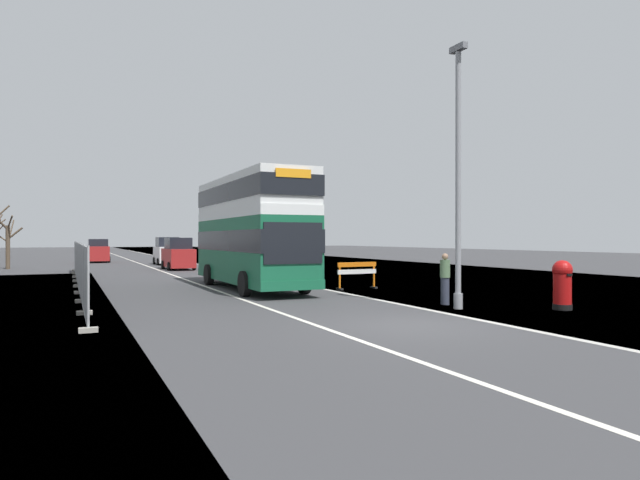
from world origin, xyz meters
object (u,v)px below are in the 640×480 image
Objects in this scene: car_oncoming_near at (178,255)px; pedestrian_at_kerb at (445,279)px; red_pillar_postbox at (562,283)px; roadworks_barrier at (357,272)px; lamppost_foreground at (458,184)px; car_receding_mid at (167,252)px; double_decker_bus at (251,230)px; car_receding_far at (98,251)px.

car_oncoming_near is 2.57× the size of pedestrian_at_kerb.
roadworks_barrier is at bearing 105.88° from red_pillar_postbox.
lamppost_foreground reaches higher than car_receding_mid.
double_decker_bus reaches higher than pedestrian_at_kerb.
car_oncoming_near is 25.96m from pedestrian_at_kerb.
roadworks_barrier is 1.12× the size of pedestrian_at_kerb.
car_receding_far is (-4.73, 15.22, -0.04)m from car_oncoming_near.
lamppost_foreground reaches higher than pedestrian_at_kerb.
car_receding_mid reaches higher than red_pillar_postbox.
pedestrian_at_kerb is (4.40, -25.58, -0.19)m from car_oncoming_near.
pedestrian_at_kerb is (0.31, 1.09, -3.12)m from lamppost_foreground.
double_decker_bus is 5.11m from roadworks_barrier.
lamppost_foreground is (3.90, -9.62, 1.35)m from double_decker_bus.
double_decker_bus is 9.67m from pedestrian_at_kerb.
pedestrian_at_kerb is at bearing -90.16° from roadworks_barrier.
roadworks_barrier is (0.33, 7.45, -3.22)m from lamppost_foreground.
pedestrian_at_kerb is at bearing -80.24° from car_oncoming_near.
car_receding_far is at bearing 125.61° from car_receding_mid.
car_receding_far is at bearing 98.67° from double_decker_bus.
car_receding_mid is (0.29, 25.00, -1.55)m from double_decker_bus.
pedestrian_at_kerb is at bearing -63.70° from double_decker_bus.
lamppost_foreground reaches higher than roadworks_barrier.
car_oncoming_near is at bearing -72.73° from car_receding_far.
double_decker_bus reaches higher than car_oncoming_near.
double_decker_bus is 5.84× the size of pedestrian_at_kerb.
car_receding_far is at bearing 102.62° from pedestrian_at_kerb.
lamppost_foreground is at bearing -106.04° from pedestrian_at_kerb.
car_receding_mid is 2.20× the size of pedestrian_at_kerb.
pedestrian_at_kerb is at bearing 134.41° from red_pillar_postbox.
car_oncoming_near is at bearing 90.63° from double_decker_bus.
pedestrian_at_kerb is (-0.02, -6.35, 0.10)m from roadworks_barrier.
roadworks_barrier is 27.45m from car_receding_mid.
double_decker_bus is 6.50× the size of red_pillar_postbox.
pedestrian_at_kerb is (-2.57, 2.63, 0.02)m from red_pillar_postbox.
car_receding_far is (-8.82, 41.89, -2.96)m from lamppost_foreground.
car_receding_mid is at bearing 86.55° from car_oncoming_near.
red_pillar_postbox is 0.41× the size of car_receding_mid.
car_oncoming_near is at bearing 99.76° from pedestrian_at_kerb.
pedestrian_at_kerb is at bearing 73.96° from lamppost_foreground.
roadworks_barrier is at bearing 89.84° from pedestrian_at_kerb.
car_receding_far reaches higher than red_pillar_postbox.
pedestrian_at_kerb reaches higher than red_pillar_postbox.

